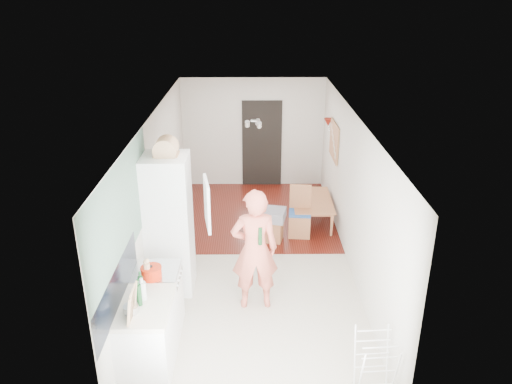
{
  "coord_description": "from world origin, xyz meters",
  "views": [
    {
      "loc": [
        -0.04,
        -7.43,
        4.39
      ],
      "look_at": [
        0.03,
        0.2,
        1.19
      ],
      "focal_mm": 35.0,
      "sensor_mm": 36.0,
      "label": 1
    }
  ],
  "objects_px": {
    "dining_chair": "(300,212)",
    "stool": "(273,230)",
    "dining_table": "(313,212)",
    "person": "(255,239)",
    "drying_rack": "(375,365)"
  },
  "relations": [
    {
      "from": "dining_chair",
      "to": "stool",
      "type": "relative_size",
      "value": 2.21
    },
    {
      "from": "person",
      "to": "dining_table",
      "type": "distance_m",
      "value": 3.12
    },
    {
      "from": "person",
      "to": "dining_chair",
      "type": "distance_m",
      "value": 2.43
    },
    {
      "from": "stool",
      "to": "dining_table",
      "type": "bearing_deg",
      "value": 43.25
    },
    {
      "from": "dining_chair",
      "to": "person",
      "type": "bearing_deg",
      "value": -105.76
    },
    {
      "from": "stool",
      "to": "drying_rack",
      "type": "xyz_separation_m",
      "value": [
        1.0,
        -3.7,
        0.17
      ]
    },
    {
      "from": "person",
      "to": "stool",
      "type": "bearing_deg",
      "value": -104.79
    },
    {
      "from": "person",
      "to": "drying_rack",
      "type": "relative_size",
      "value": 2.79
    },
    {
      "from": "stool",
      "to": "drying_rack",
      "type": "relative_size",
      "value": 0.55
    },
    {
      "from": "dining_table",
      "to": "stool",
      "type": "xyz_separation_m",
      "value": [
        -0.82,
        -0.77,
        0.01
      ]
    },
    {
      "from": "dining_table",
      "to": "stool",
      "type": "distance_m",
      "value": 1.13
    },
    {
      "from": "dining_chair",
      "to": "stool",
      "type": "xyz_separation_m",
      "value": [
        -0.5,
        -0.21,
        -0.26
      ]
    },
    {
      "from": "person",
      "to": "stool",
      "type": "distance_m",
      "value": 2.19
    },
    {
      "from": "person",
      "to": "drying_rack",
      "type": "distance_m",
      "value": 2.29
    },
    {
      "from": "dining_table",
      "to": "dining_chair",
      "type": "bearing_deg",
      "value": 151.24
    }
  ]
}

